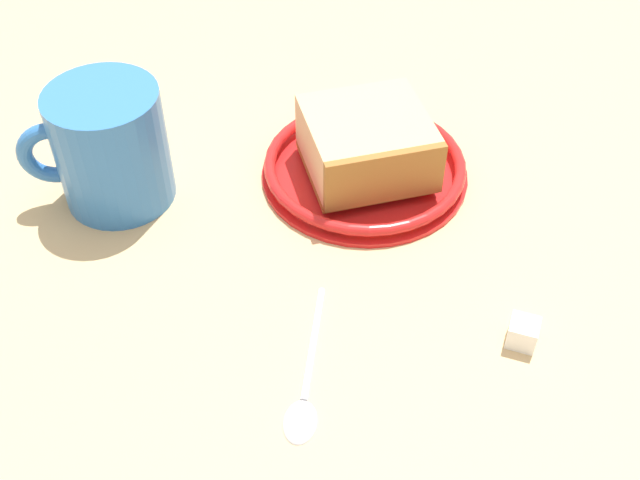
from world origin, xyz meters
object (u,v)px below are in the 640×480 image
tea_mug (109,146)px  small_plate (365,168)px  cake_slice (367,145)px  teaspoon (304,393)px  sugar_cube (523,333)px

tea_mug → small_plate: bearing=85.4°
cake_slice → tea_mug: size_ratio=0.88×
teaspoon → sugar_cube: size_ratio=6.46×
cake_slice → sugar_cube: size_ratio=5.25×
small_plate → tea_mug: bearing=-94.6°
teaspoon → sugar_cube: (-1.32, 14.04, 0.54)cm
teaspoon → tea_mug: bearing=-153.0°
tea_mug → teaspoon: 23.20cm
tea_mug → teaspoon: tea_mug is taller
cake_slice → tea_mug: tea_mug is taller
small_plate → tea_mug: (-1.49, -18.53, 3.77)cm
tea_mug → teaspoon: (20.32, 10.36, -4.21)cm
small_plate → teaspoon: 20.54cm
cake_slice → tea_mug: 18.69cm
small_plate → sugar_cube: (17.52, 5.86, 0.10)cm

